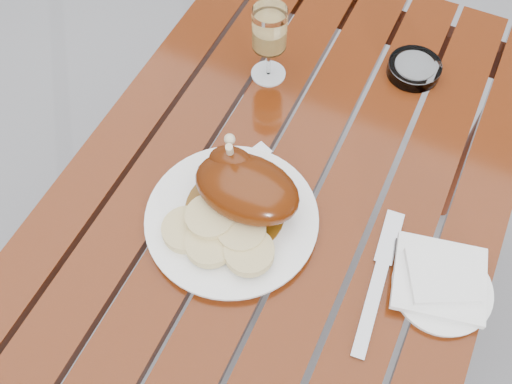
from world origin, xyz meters
TOP-DOWN VIEW (x-y plane):
  - ground at (0.00, 0.00)m, footprint 60.00×60.00m
  - table at (0.00, 0.00)m, footprint 0.80×1.20m
  - dinner_plate at (-0.06, -0.15)m, footprint 0.40×0.40m
  - roast_duck at (-0.05, -0.11)m, footprint 0.20×0.18m
  - bread_dumplings at (-0.05, -0.20)m, footprint 0.21×0.13m
  - wine_glass at (-0.15, 0.21)m, footprint 0.08×0.08m
  - side_plate at (0.32, -0.11)m, footprint 0.22×0.22m
  - napkin at (0.31, -0.10)m, footprint 0.18×0.17m
  - ashtray at (0.13, 0.34)m, footprint 0.14×0.14m
  - fork at (-0.11, -0.06)m, footprint 0.09×0.17m
  - knife at (0.22, -0.16)m, footprint 0.05×0.24m

SIDE VIEW (x-z plane):
  - ground at x=0.00m, z-range 0.00..0.00m
  - table at x=0.00m, z-range 0.00..0.75m
  - fork at x=-0.11m, z-range 0.75..0.76m
  - knife at x=0.22m, z-range 0.75..0.76m
  - side_plate at x=0.32m, z-range 0.75..0.76m
  - dinner_plate at x=-0.06m, z-range 0.75..0.77m
  - ashtray at x=0.13m, z-range 0.75..0.78m
  - napkin at x=0.31m, z-range 0.76..0.78m
  - bread_dumplings at x=-0.05m, z-range 0.77..0.81m
  - roast_duck at x=-0.05m, z-range 0.75..0.89m
  - wine_glass at x=-0.15m, z-range 0.75..0.92m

